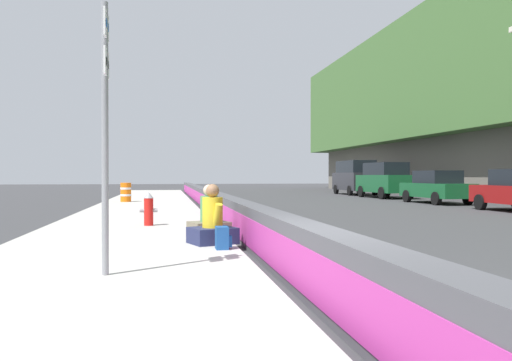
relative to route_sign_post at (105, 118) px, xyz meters
The scene contains 12 objects.
ground_plane 3.60m from the route_sign_post, 116.79° to the right, with size 160.00×160.00×0.00m, color #353538.
sidewalk_strip 2.50m from the route_sign_post, behind, with size 80.00×4.40×0.14m, color #A8A59E.
jersey_barrier 3.36m from the route_sign_post, 116.82° to the right, with size 76.00×0.45×0.85m.
route_sign_post is the anchor object (origin of this frame).
fire_hydrant 6.75m from the route_sign_post, ahead, with size 0.26×0.46×0.88m.
seated_person_foreground 3.69m from the route_sign_post, 30.85° to the right, with size 0.93×1.01×1.15m.
seated_person_middle 4.77m from the route_sign_post, 22.67° to the right, with size 0.89×0.97×1.12m.
backpack 3.29m from the route_sign_post, 41.17° to the right, with size 0.32×0.28×0.40m.
construction_barrel 18.93m from the route_sign_post, ahead, with size 0.54×0.54×0.95m.
parked_car_fourth 22.41m from the route_sign_post, 40.76° to the right, with size 4.54×2.02×1.71m.
parked_car_midline 27.53m from the route_sign_post, 32.21° to the right, with size 4.86×2.18×2.28m.
parked_car_far 32.46m from the route_sign_post, 27.20° to the right, with size 5.16×2.23×2.56m.
Camera 1 is at (-5.55, 1.75, 1.46)m, focal length 35.01 mm.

